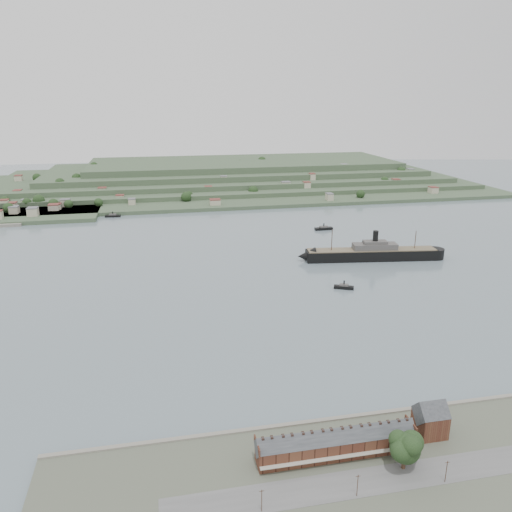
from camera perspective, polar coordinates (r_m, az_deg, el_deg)
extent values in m
plane|color=slate|center=(331.37, 0.58, -3.41)|extent=(1400.00, 1400.00, 0.00)
cube|color=#4C5142|center=(176.97, 14.84, -25.01)|extent=(220.00, 80.00, 2.00)
cube|color=gray|center=(204.13, 9.86, -17.94)|extent=(220.00, 2.00, 2.60)
cube|color=#595959|center=(180.21, 13.97, -23.56)|extent=(140.00, 12.00, 0.10)
cube|color=#4A251A|center=(184.48, 9.09, -20.69)|extent=(55.00, 8.00, 7.00)
cube|color=#313438|center=(182.34, 9.15, -19.82)|extent=(55.60, 8.15, 8.15)
cube|color=#ABA897|center=(181.33, 9.65, -21.71)|extent=(55.00, 1.60, 0.25)
cube|color=#4A251A|center=(175.33, 0.12, -20.91)|extent=(0.50, 8.40, 3.00)
cube|color=#4A251A|center=(191.90, 17.28, -17.97)|extent=(0.50, 8.40, 3.00)
cube|color=black|center=(175.42, 1.99, -20.31)|extent=(0.90, 1.40, 3.20)
cube|color=black|center=(176.55, 3.84, -20.06)|extent=(0.90, 1.40, 3.20)
cube|color=black|center=(180.07, 8.32, -19.37)|extent=(0.90, 1.40, 3.20)
cube|color=black|center=(181.75, 10.05, -19.07)|extent=(0.90, 1.40, 3.20)
cube|color=black|center=(186.60, 14.19, -18.28)|extent=(0.90, 1.40, 3.20)
cube|color=black|center=(188.78, 15.78, -17.96)|extent=(0.90, 1.40, 3.20)
cube|color=#4A251A|center=(201.12, 19.25, -17.58)|extent=(10.00, 10.00, 9.00)
cube|color=#313438|center=(198.63, 19.38, -16.51)|extent=(10.40, 10.18, 10.18)
cube|color=#3A5236|center=(675.62, -5.90, 7.62)|extent=(760.00, 260.00, 4.00)
cube|color=#3A5236|center=(701.55, -4.49, 8.40)|extent=(680.00, 220.00, 5.00)
cube|color=#3A5236|center=(717.34, -3.45, 9.08)|extent=(600.00, 200.00, 6.00)
cube|color=#3A5236|center=(733.31, -2.45, 9.79)|extent=(520.00, 180.00, 7.00)
cube|color=#3A5236|center=(749.47, -1.50, 10.55)|extent=(440.00, 160.00, 8.00)
cube|color=#3A5236|center=(580.32, -24.81, 4.40)|extent=(150.00, 90.00, 4.00)
cube|color=gray|center=(541.91, -26.24, 3.29)|extent=(22.00, 14.00, 2.80)
cube|color=black|center=(392.65, 13.04, 0.14)|extent=(101.50, 26.48, 7.83)
cone|color=black|center=(381.08, 5.79, -0.02)|extent=(15.06, 15.06, 13.41)
cylinder|color=black|center=(410.11, 19.78, 0.28)|extent=(13.41, 13.41, 7.83)
cube|color=brown|center=(391.43, 13.08, 0.73)|extent=(99.14, 25.08, 0.67)
cube|color=#4B4845|center=(391.39, 13.42, 1.08)|extent=(34.57, 14.37, 4.47)
cube|color=#4B4845|center=(390.56, 13.45, 1.51)|extent=(18.76, 10.10, 2.79)
cylinder|color=black|center=(389.43, 13.50, 2.11)|extent=(4.02, 4.02, 10.06)
cylinder|color=#432D1F|center=(381.36, 8.66, 1.72)|extent=(0.56, 0.56, 17.89)
cylinder|color=#432D1F|center=(400.77, 17.74, 1.69)|extent=(0.56, 0.56, 15.65)
cube|color=black|center=(330.63, 10.01, -3.55)|extent=(13.09, 8.34, 2.05)
cube|color=#4B4845|center=(330.08, 10.02, -3.30)|extent=(6.38, 4.85, 1.54)
cylinder|color=black|center=(329.48, 10.04, -3.02)|extent=(0.85, 0.85, 2.99)
cube|color=black|center=(542.08, -16.04, 4.41)|extent=(16.01, 5.88, 2.09)
cube|color=#4B4845|center=(541.74, -16.06, 4.57)|extent=(7.35, 4.16, 1.57)
cylinder|color=black|center=(541.37, -16.07, 4.75)|extent=(0.87, 0.87, 3.04)
cube|color=black|center=(474.24, 7.75, 3.11)|extent=(17.18, 5.49, 2.26)
cube|color=#4B4845|center=(473.82, 7.75, 3.31)|extent=(7.81, 4.12, 1.70)
cylinder|color=black|center=(473.36, 7.76, 3.53)|extent=(0.94, 0.94, 3.30)
cylinder|color=#432D1F|center=(184.51, 16.54, -21.56)|extent=(1.34, 1.34, 5.60)
sphere|color=black|center=(181.42, 16.69, -20.32)|extent=(10.08, 10.08, 10.08)
sphere|color=black|center=(182.69, 17.38, -19.65)|extent=(7.84, 7.84, 7.84)
sphere|color=black|center=(179.01, 16.30, -20.64)|extent=(7.17, 7.17, 7.17)
sphere|color=black|center=(178.29, 17.33, -20.02)|extent=(6.72, 6.72, 6.72)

